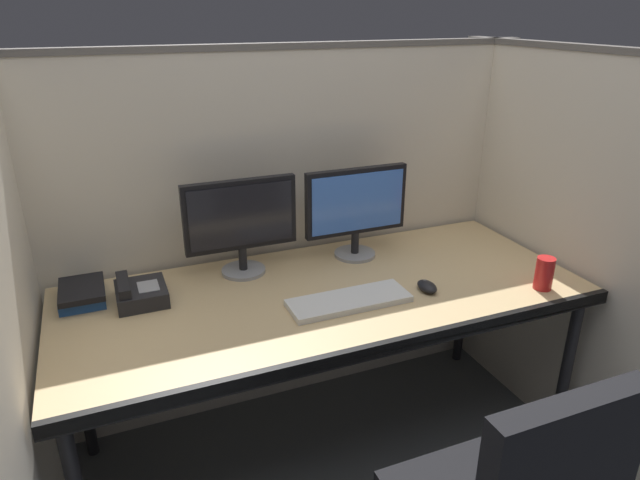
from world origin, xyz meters
name	(u,v)px	position (x,y,z in m)	size (l,w,h in m)	color
cubicle_partition_rear	(285,235)	(0.00, 0.74, 0.79)	(2.21, 0.06, 1.57)	beige
cubicle_partition_left	(17,351)	(-0.99, 0.20, 0.79)	(0.06, 1.41, 1.57)	beige
cubicle_partition_right	(559,247)	(0.99, 0.20, 0.79)	(0.06, 1.41, 1.57)	beige
desk	(326,304)	(0.00, 0.29, 0.69)	(1.90, 0.80, 0.74)	tan
monitor_left	(241,221)	(-0.24, 0.56, 0.96)	(0.43, 0.17, 0.37)	gray
monitor_right	(356,207)	(0.23, 0.54, 0.96)	(0.43, 0.17, 0.37)	gray
keyboard_main	(349,301)	(0.04, 0.18, 0.75)	(0.43, 0.15, 0.02)	silver
computer_mouse	(427,286)	(0.34, 0.16, 0.76)	(0.06, 0.10, 0.04)	black
desk_phone	(140,293)	(-0.63, 0.47, 0.77)	(0.17, 0.19, 0.09)	black
book_stack	(82,293)	(-0.82, 0.55, 0.77)	(0.15, 0.23, 0.06)	#1E478C
soda_can	(544,273)	(0.75, 0.01, 0.80)	(0.07, 0.07, 0.12)	red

